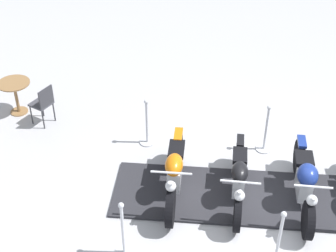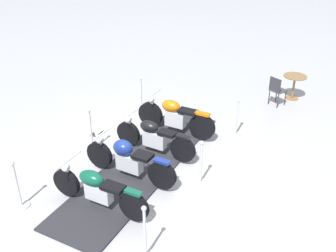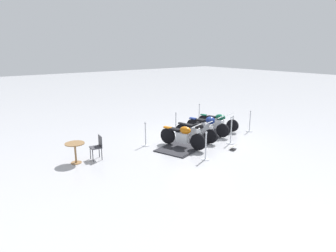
{
  "view_description": "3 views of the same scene",
  "coord_description": "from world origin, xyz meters",
  "px_view_note": "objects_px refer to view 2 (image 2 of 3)",
  "views": [
    {
      "loc": [
        -0.86,
        6.75,
        6.39
      ],
      "look_at": [
        1.96,
        -0.01,
        1.07
      ],
      "focal_mm": 53.83,
      "sensor_mm": 36.0,
      "label": 1
    },
    {
      "loc": [
        -5.04,
        -5.81,
        5.28
      ],
      "look_at": [
        0.91,
        0.08,
        0.67
      ],
      "focal_mm": 42.25,
      "sensor_mm": 36.0,
      "label": 2
    },
    {
      "loc": [
        9.4,
        9.48,
        4.1
      ],
      "look_at": [
        1.39,
        -0.78,
        0.64
      ],
      "focal_mm": 31.54,
      "sensor_mm": 36.0,
      "label": 3
    }
  ],
  "objects_px": {
    "motorcycle_black": "(153,136)",
    "motorcycle_navy": "(128,159)",
    "motorcycle_copper": "(175,116)",
    "stanchion_left_rear": "(145,242)",
    "info_placard": "(96,131)",
    "cafe_table": "(294,82)",
    "cafe_chair_near_table": "(277,89)",
    "stanchion_right_front": "(141,100)",
    "stanchion_left_front": "(236,123)",
    "motorcycle_forest": "(96,188)",
    "stanchion_right_mid": "(92,138)",
    "stanchion_right_rear": "(19,192)",
    "stanchion_left_mid": "(201,170)"
  },
  "relations": [
    {
      "from": "stanchion_right_mid",
      "to": "stanchion_left_rear",
      "type": "distance_m",
      "value": 3.75
    },
    {
      "from": "motorcycle_forest",
      "to": "stanchion_right_mid",
      "type": "xyz_separation_m",
      "value": [
        1.2,
        1.85,
        -0.13
      ]
    },
    {
      "from": "motorcycle_forest",
      "to": "stanchion_left_front",
      "type": "xyz_separation_m",
      "value": [
        4.33,
        -0.21,
        -0.14
      ]
    },
    {
      "from": "motorcycle_black",
      "to": "stanchion_right_rear",
      "type": "distance_m",
      "value": 3.27
    },
    {
      "from": "stanchion_right_rear",
      "to": "info_placard",
      "type": "xyz_separation_m",
      "value": [
        2.82,
        1.32,
        -0.28
      ]
    },
    {
      "from": "info_placard",
      "to": "cafe_table",
      "type": "xyz_separation_m",
      "value": [
        5.7,
        -2.58,
        0.5
      ]
    },
    {
      "from": "stanchion_right_front",
      "to": "stanchion_left_front",
      "type": "bearing_deg",
      "value": -72.68
    },
    {
      "from": "motorcycle_black",
      "to": "motorcycle_navy",
      "type": "height_order",
      "value": "motorcycle_navy"
    },
    {
      "from": "motorcycle_forest",
      "to": "stanchion_right_rear",
      "type": "distance_m",
      "value": 1.57
    },
    {
      "from": "motorcycle_copper",
      "to": "info_placard",
      "type": "height_order",
      "value": "motorcycle_copper"
    },
    {
      "from": "info_placard",
      "to": "cafe_table",
      "type": "height_order",
      "value": "cafe_table"
    },
    {
      "from": "info_placard",
      "to": "cafe_chair_near_table",
      "type": "distance_m",
      "value": 5.49
    },
    {
      "from": "motorcycle_forest",
      "to": "stanchion_left_mid",
      "type": "distance_m",
      "value": 2.26
    },
    {
      "from": "motorcycle_copper",
      "to": "motorcycle_black",
      "type": "bearing_deg",
      "value": 89.86
    },
    {
      "from": "cafe_chair_near_table",
      "to": "cafe_table",
      "type": "bearing_deg",
      "value": 0.0
    },
    {
      "from": "motorcycle_forest",
      "to": "stanchion_left_rear",
      "type": "bearing_deg",
      "value": 155.61
    },
    {
      "from": "motorcycle_copper",
      "to": "stanchion_left_rear",
      "type": "bearing_deg",
      "value": 110.31
    },
    {
      "from": "motorcycle_copper",
      "to": "cafe_table",
      "type": "relative_size",
      "value": 2.81
    },
    {
      "from": "stanchion_right_front",
      "to": "stanchion_right_mid",
      "type": "bearing_deg",
      "value": -162.68
    },
    {
      "from": "motorcycle_forest",
      "to": "stanchion_right_front",
      "type": "bearing_deg",
      "value": -70.85
    },
    {
      "from": "motorcycle_forest",
      "to": "stanchion_right_front",
      "type": "distance_m",
      "value": 4.31
    },
    {
      "from": "stanchion_right_front",
      "to": "stanchion_right_rear",
      "type": "bearing_deg",
      "value": -162.68
    },
    {
      "from": "stanchion_left_front",
      "to": "cafe_table",
      "type": "relative_size",
      "value": 1.37
    },
    {
      "from": "stanchion_left_front",
      "to": "stanchion_right_front",
      "type": "xyz_separation_m",
      "value": [
        -0.86,
        2.77,
        0.04
      ]
    },
    {
      "from": "motorcycle_navy",
      "to": "cafe_table",
      "type": "distance_m",
      "value": 6.4
    },
    {
      "from": "stanchion_left_front",
      "to": "stanchion_left_rear",
      "type": "distance_m",
      "value": 4.75
    },
    {
      "from": "info_placard",
      "to": "cafe_chair_near_table",
      "type": "height_order",
      "value": "cafe_chair_near_table"
    },
    {
      "from": "stanchion_left_front",
      "to": "cafe_chair_near_table",
      "type": "bearing_deg",
      "value": 5.37
    },
    {
      "from": "motorcycle_copper",
      "to": "motorcycle_navy",
      "type": "bearing_deg",
      "value": 90.04
    },
    {
      "from": "motorcycle_black",
      "to": "stanchion_right_mid",
      "type": "bearing_deg",
      "value": 23.96
    },
    {
      "from": "motorcycle_copper",
      "to": "stanchion_left_front",
      "type": "relative_size",
      "value": 2.04
    },
    {
      "from": "stanchion_left_rear",
      "to": "info_placard",
      "type": "relative_size",
      "value": 3.0
    },
    {
      "from": "motorcycle_black",
      "to": "motorcycle_forest",
      "type": "bearing_deg",
      "value": 91.96
    },
    {
      "from": "stanchion_left_mid",
      "to": "cafe_table",
      "type": "xyz_separation_m",
      "value": [
        5.4,
        0.8,
        0.22
      ]
    },
    {
      "from": "stanchion_right_rear",
      "to": "stanchion_right_front",
      "type": "height_order",
      "value": "stanchion_right_front"
    },
    {
      "from": "stanchion_right_rear",
      "to": "motorcycle_copper",
      "type": "bearing_deg",
      "value": -1.93
    },
    {
      "from": "stanchion_right_mid",
      "to": "cafe_chair_near_table",
      "type": "height_order",
      "value": "stanchion_right_mid"
    },
    {
      "from": "motorcycle_black",
      "to": "stanchion_right_rear",
      "type": "height_order",
      "value": "stanchion_right_rear"
    },
    {
      "from": "motorcycle_copper",
      "to": "stanchion_right_front",
      "type": "xyz_separation_m",
      "value": [
        0.23,
        1.56,
        -0.14
      ]
    },
    {
      "from": "motorcycle_black",
      "to": "stanchion_left_mid",
      "type": "height_order",
      "value": "stanchion_left_mid"
    },
    {
      "from": "cafe_table",
      "to": "cafe_chair_near_table",
      "type": "relative_size",
      "value": 0.84
    },
    {
      "from": "stanchion_left_mid",
      "to": "stanchion_left_rear",
      "type": "bearing_deg",
      "value": -162.68
    },
    {
      "from": "stanchion_left_front",
      "to": "stanchion_left_mid",
      "type": "height_order",
      "value": "stanchion_left_mid"
    },
    {
      "from": "motorcycle_copper",
      "to": "cafe_chair_near_table",
      "type": "distance_m",
      "value": 3.55
    },
    {
      "from": "info_placard",
      "to": "stanchion_left_mid",
      "type": "bearing_deg",
      "value": -102.11
    },
    {
      "from": "motorcycle_navy",
      "to": "info_placard",
      "type": "relative_size",
      "value": 5.93
    },
    {
      "from": "cafe_table",
      "to": "stanchion_left_rear",
      "type": "bearing_deg",
      "value": -168.88
    },
    {
      "from": "stanchion_right_rear",
      "to": "info_placard",
      "type": "distance_m",
      "value": 3.13
    },
    {
      "from": "motorcycle_black",
      "to": "motorcycle_forest",
      "type": "height_order",
      "value": "motorcycle_black"
    },
    {
      "from": "stanchion_right_rear",
      "to": "stanchion_left_front",
      "type": "xyz_separation_m",
      "value": [
        5.4,
        -1.36,
        -0.01
      ]
    }
  ]
}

